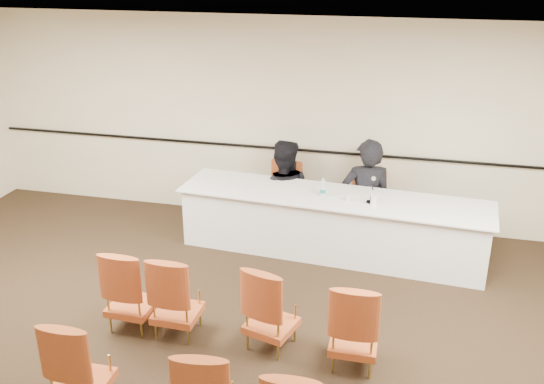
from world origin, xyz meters
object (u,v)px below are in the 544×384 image
(panelist_main, at_px, (366,206))
(aud_chair_extra, at_px, (176,294))
(panel_table, at_px, (332,224))
(aud_chair_front_left, at_px, (131,288))
(water_bottle, at_px, (323,187))
(coffee_cup, at_px, (374,201))
(panelist_main_chair, at_px, (366,206))
(microphone, at_px, (371,192))
(aud_chair_front_right, at_px, (355,324))
(aud_chair_back_left, at_px, (80,362))
(drinking_glass, at_px, (348,197))
(aud_chair_front_mid, at_px, (271,306))
(panelist_second, at_px, (283,199))
(panelist_second_chair, at_px, (283,196))

(panelist_main, relative_size, aud_chair_extra, 2.06)
(panel_table, distance_m, aud_chair_front_left, 2.89)
(water_bottle, xyz_separation_m, coffee_cup, (0.68, -0.18, -0.05))
(panelist_main_chair, bearing_deg, microphone, -76.90)
(aud_chair_front_right, distance_m, aud_chair_back_left, 2.56)
(drinking_glass, distance_m, aud_chair_front_mid, 2.19)
(panelist_second, height_order, coffee_cup, panelist_second)
(panelist_second_chair, height_order, aud_chair_front_right, same)
(panelist_main_chair, xyz_separation_m, aud_chair_back_left, (-2.10, -4.06, 0.00))
(panelist_main, bearing_deg, aud_chair_front_right, 81.76)
(panelist_second_chair, xyz_separation_m, microphone, (1.32, -0.78, 0.50))
(aud_chair_front_left, bearing_deg, aud_chair_extra, 0.50)
(panelist_main, distance_m, aud_chair_extra, 3.28)
(water_bottle, height_order, aud_chair_extra, water_bottle)
(microphone, height_order, water_bottle, microphone)
(panel_table, height_order, aud_chair_front_right, aud_chair_front_right)
(panelist_main, relative_size, aud_chair_front_left, 2.06)
(panel_table, distance_m, panelist_main_chair, 0.69)
(panelist_main, bearing_deg, panelist_second, -15.99)
(coffee_cup, xyz_separation_m, aud_chair_front_right, (0.03, -2.13, -0.41))
(aud_chair_front_right, bearing_deg, aud_chair_back_left, -153.70)
(panelist_main, height_order, aud_chair_front_left, panelist_main)
(aud_chair_front_mid, xyz_separation_m, aud_chair_extra, (-1.02, -0.02, 0.00))
(drinking_glass, xyz_separation_m, aud_chair_front_right, (0.36, -2.20, -0.40))
(panelist_main, bearing_deg, panelist_main_chair, 180.00)
(panelist_main_chair, distance_m, panelist_second_chair, 1.22)
(drinking_glass, distance_m, aud_chair_front_left, 2.96)
(drinking_glass, bearing_deg, coffee_cup, -12.60)
(aud_chair_front_left, height_order, aud_chair_back_left, same)
(aud_chair_back_left, bearing_deg, water_bottle, 65.14)
(aud_chair_front_right, bearing_deg, aud_chair_front_mid, 172.40)
(panel_table, xyz_separation_m, aud_chair_front_right, (0.57, -2.33, 0.06))
(aud_chair_front_right, distance_m, aud_chair_extra, 1.88)
(panel_table, relative_size, coffee_cup, 32.55)
(panelist_main, distance_m, microphone, 0.85)
(panelist_main, xyz_separation_m, panelist_second_chair, (-1.22, 0.09, -0.01))
(water_bottle, relative_size, aud_chair_back_left, 0.25)
(panel_table, bearing_deg, panelist_main, 59.80)
(aud_chair_front_right, bearing_deg, panelist_second, 114.34)
(aud_chair_front_left, bearing_deg, panelist_main_chair, 52.91)
(panelist_main, relative_size, microphone, 6.37)
(microphone, distance_m, aud_chair_back_left, 4.06)
(panelist_second_chair, bearing_deg, microphone, -26.13)
(panelist_main_chair, height_order, aud_chair_front_left, same)
(panelist_second_chair, relative_size, aud_chair_front_left, 1.00)
(panel_table, distance_m, aud_chair_front_mid, 2.24)
(panelist_main, bearing_deg, panel_table, 43.81)
(panelist_main_chair, height_order, aud_chair_extra, same)
(water_bottle, bearing_deg, aud_chair_extra, -117.93)
(panelist_main_chair, xyz_separation_m, water_bottle, (-0.52, -0.59, 0.47))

